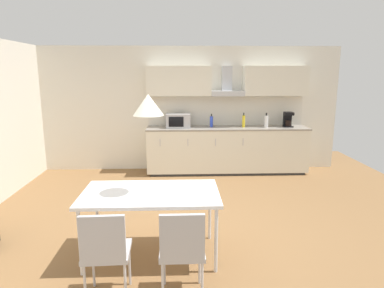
{
  "coord_description": "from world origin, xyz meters",
  "views": [
    {
      "loc": [
        0.03,
        -4.13,
        2.01
      ],
      "look_at": [
        0.21,
        0.71,
        1.0
      ],
      "focal_mm": 32.0,
      "sensor_mm": 36.0,
      "label": 1
    }
  ],
  "objects_px": {
    "bottle_yellow": "(244,121)",
    "microwave": "(178,121)",
    "bottle_white": "(266,121)",
    "bottle_blue": "(211,121)",
    "dining_table": "(151,196)",
    "coffee_maker": "(288,119)",
    "chair_near_right": "(182,246)",
    "chair_near_left": "(105,248)",
    "pendant_lamp": "(148,105)"
  },
  "relations": [
    {
      "from": "bottle_yellow",
      "to": "microwave",
      "type": "bearing_deg",
      "value": 179.29
    },
    {
      "from": "microwave",
      "to": "bottle_yellow",
      "type": "xyz_separation_m",
      "value": [
        1.31,
        -0.02,
        -0.02
      ]
    },
    {
      "from": "bottle_white",
      "to": "bottle_blue",
      "type": "xyz_separation_m",
      "value": [
        -1.09,
        0.1,
        -0.01
      ]
    },
    {
      "from": "bottle_yellow",
      "to": "bottle_blue",
      "type": "height_order",
      "value": "bottle_yellow"
    },
    {
      "from": "bottle_white",
      "to": "dining_table",
      "type": "height_order",
      "value": "bottle_white"
    },
    {
      "from": "coffee_maker",
      "to": "dining_table",
      "type": "relative_size",
      "value": 0.2
    },
    {
      "from": "bottle_white",
      "to": "dining_table",
      "type": "bearing_deg",
      "value": -122.79
    },
    {
      "from": "microwave",
      "to": "chair_near_right",
      "type": "bearing_deg",
      "value": -89.47
    },
    {
      "from": "bottle_white",
      "to": "chair_near_left",
      "type": "distance_m",
      "value": 4.69
    },
    {
      "from": "bottle_white",
      "to": "chair_near_right",
      "type": "xyz_separation_m",
      "value": [
        -1.73,
        -4.0,
        -0.53
      ]
    },
    {
      "from": "coffee_maker",
      "to": "dining_table",
      "type": "distance_m",
      "value": 4.14
    },
    {
      "from": "bottle_white",
      "to": "chair_near_right",
      "type": "relative_size",
      "value": 0.33
    },
    {
      "from": "bottle_yellow",
      "to": "bottle_blue",
      "type": "bearing_deg",
      "value": 173.8
    },
    {
      "from": "bottle_blue",
      "to": "pendant_lamp",
      "type": "bearing_deg",
      "value": -106.37
    },
    {
      "from": "chair_near_left",
      "to": "chair_near_right",
      "type": "distance_m",
      "value": 0.66
    },
    {
      "from": "microwave",
      "to": "pendant_lamp",
      "type": "xyz_separation_m",
      "value": [
        -0.3,
        -3.24,
        0.61
      ]
    },
    {
      "from": "microwave",
      "to": "bottle_yellow",
      "type": "height_order",
      "value": "bottle_yellow"
    },
    {
      "from": "coffee_maker",
      "to": "bottle_yellow",
      "type": "xyz_separation_m",
      "value": [
        -0.91,
        -0.04,
        -0.03
      ]
    },
    {
      "from": "bottle_yellow",
      "to": "pendant_lamp",
      "type": "height_order",
      "value": "pendant_lamp"
    },
    {
      "from": "microwave",
      "to": "bottle_yellow",
      "type": "relative_size",
      "value": 1.65
    },
    {
      "from": "microwave",
      "to": "coffee_maker",
      "type": "relative_size",
      "value": 1.6
    },
    {
      "from": "bottle_blue",
      "to": "bottle_yellow",
      "type": "bearing_deg",
      "value": -6.2
    },
    {
      "from": "coffee_maker",
      "to": "bottle_blue",
      "type": "bearing_deg",
      "value": 179.0
    },
    {
      "from": "coffee_maker",
      "to": "chair_near_left",
      "type": "relative_size",
      "value": 0.34
    },
    {
      "from": "bottle_yellow",
      "to": "bottle_blue",
      "type": "distance_m",
      "value": 0.65
    },
    {
      "from": "bottle_white",
      "to": "bottle_blue",
      "type": "height_order",
      "value": "bottle_white"
    },
    {
      "from": "microwave",
      "to": "bottle_blue",
      "type": "bearing_deg",
      "value": 4.55
    },
    {
      "from": "bottle_white",
      "to": "coffee_maker",
      "type": "bearing_deg",
      "value": 8.45
    },
    {
      "from": "chair_near_left",
      "to": "chair_near_right",
      "type": "height_order",
      "value": "same"
    },
    {
      "from": "coffee_maker",
      "to": "bottle_yellow",
      "type": "height_order",
      "value": "coffee_maker"
    },
    {
      "from": "dining_table",
      "to": "chair_near_left",
      "type": "bearing_deg",
      "value": -112.33
    },
    {
      "from": "microwave",
      "to": "bottle_yellow",
      "type": "bearing_deg",
      "value": -0.71
    },
    {
      "from": "chair_near_left",
      "to": "pendant_lamp",
      "type": "xyz_separation_m",
      "value": [
        0.33,
        0.8,
        1.16
      ]
    },
    {
      "from": "chair_near_right",
      "to": "pendant_lamp",
      "type": "distance_m",
      "value": 1.45
    },
    {
      "from": "dining_table",
      "to": "chair_near_left",
      "type": "xyz_separation_m",
      "value": [
        -0.33,
        -0.8,
        -0.16
      ]
    },
    {
      "from": "dining_table",
      "to": "bottle_blue",
      "type": "bearing_deg",
      "value": 73.63
    },
    {
      "from": "microwave",
      "to": "bottle_blue",
      "type": "height_order",
      "value": "microwave"
    },
    {
      "from": "bottle_white",
      "to": "dining_table",
      "type": "relative_size",
      "value": 0.2
    },
    {
      "from": "bottle_white",
      "to": "chair_near_left",
      "type": "bearing_deg",
      "value": -120.85
    },
    {
      "from": "bottle_yellow",
      "to": "chair_near_left",
      "type": "relative_size",
      "value": 0.33
    },
    {
      "from": "coffee_maker",
      "to": "bottle_blue",
      "type": "xyz_separation_m",
      "value": [
        -1.55,
        0.03,
        -0.04
      ]
    },
    {
      "from": "bottle_yellow",
      "to": "bottle_white",
      "type": "bearing_deg",
      "value": -3.24
    },
    {
      "from": "coffee_maker",
      "to": "dining_table",
      "type": "xyz_separation_m",
      "value": [
        -2.52,
        -3.27,
        -0.39
      ]
    },
    {
      "from": "bottle_yellow",
      "to": "bottle_blue",
      "type": "relative_size",
      "value": 1.11
    },
    {
      "from": "bottle_white",
      "to": "bottle_blue",
      "type": "bearing_deg",
      "value": 175.02
    },
    {
      "from": "coffee_maker",
      "to": "bottle_blue",
      "type": "relative_size",
      "value": 1.14
    },
    {
      "from": "dining_table",
      "to": "pendant_lamp",
      "type": "distance_m",
      "value": 0.99
    },
    {
      "from": "dining_table",
      "to": "pendant_lamp",
      "type": "relative_size",
      "value": 4.63
    },
    {
      "from": "bottle_blue",
      "to": "chair_near_left",
      "type": "xyz_separation_m",
      "value": [
        -1.3,
        -4.1,
        -0.52
      ]
    },
    {
      "from": "coffee_maker",
      "to": "bottle_white",
      "type": "bearing_deg",
      "value": -171.55
    }
  ]
}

